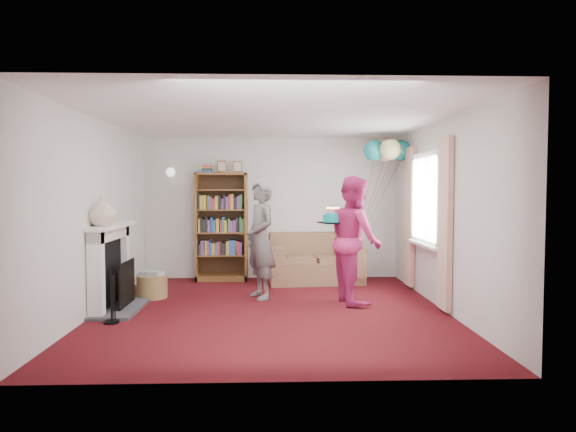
{
  "coord_description": "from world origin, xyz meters",
  "views": [
    {
      "loc": [
        -0.02,
        -6.64,
        1.59
      ],
      "look_at": [
        0.23,
        0.6,
        1.21
      ],
      "focal_mm": 32.0,
      "sensor_mm": 36.0,
      "label": 1
    }
  ],
  "objects_px": {
    "person_magenta": "(355,239)",
    "sofa": "(315,263)",
    "bookcase": "(222,228)",
    "birthday_cake": "(333,218)",
    "person_striped": "(261,240)"
  },
  "relations": [
    {
      "from": "bookcase",
      "to": "person_magenta",
      "type": "xyz_separation_m",
      "value": [
        2.02,
        -1.85,
        -0.03
      ]
    },
    {
      "from": "bookcase",
      "to": "birthday_cake",
      "type": "xyz_separation_m",
      "value": [
        1.72,
        -1.84,
        0.26
      ]
    },
    {
      "from": "bookcase",
      "to": "birthday_cake",
      "type": "height_order",
      "value": "bookcase"
    },
    {
      "from": "birthday_cake",
      "to": "bookcase",
      "type": "bearing_deg",
      "value": 132.98
    },
    {
      "from": "sofa",
      "to": "person_striped",
      "type": "height_order",
      "value": "person_striped"
    },
    {
      "from": "sofa",
      "to": "bookcase",
      "type": "bearing_deg",
      "value": 167.09
    },
    {
      "from": "person_striped",
      "to": "person_magenta",
      "type": "xyz_separation_m",
      "value": [
        1.32,
        -0.31,
        0.03
      ]
    },
    {
      "from": "birthday_cake",
      "to": "person_striped",
      "type": "bearing_deg",
      "value": 163.45
    },
    {
      "from": "person_magenta",
      "to": "sofa",
      "type": "bearing_deg",
      "value": 5.38
    },
    {
      "from": "bookcase",
      "to": "birthday_cake",
      "type": "relative_size",
      "value": 6.19
    },
    {
      "from": "sofa",
      "to": "person_magenta",
      "type": "relative_size",
      "value": 0.88
    },
    {
      "from": "sofa",
      "to": "birthday_cake",
      "type": "relative_size",
      "value": 4.67
    },
    {
      "from": "person_striped",
      "to": "person_magenta",
      "type": "distance_m",
      "value": 1.36
    },
    {
      "from": "person_striped",
      "to": "birthday_cake",
      "type": "distance_m",
      "value": 1.11
    },
    {
      "from": "bookcase",
      "to": "person_magenta",
      "type": "distance_m",
      "value": 2.74
    }
  ]
}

